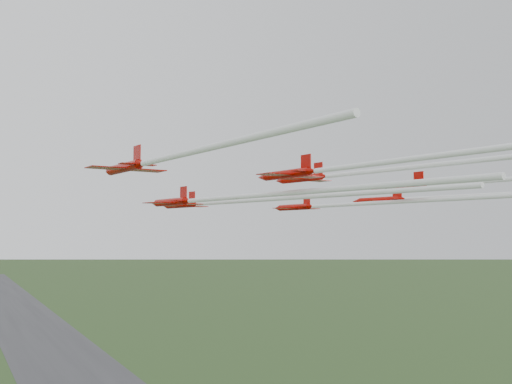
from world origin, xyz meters
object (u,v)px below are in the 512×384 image
jet_row2_left (225,198)px  jet_row2_right (359,204)px  jet_lead (235,201)px  jet_row3_right (432,198)px  jet_row3_left (156,160)px  jet_row4_left (357,166)px  jet_row3_mid (385,170)px

jet_row2_left → jet_row2_right: bearing=-5.1°
jet_lead → jet_row3_right: size_ratio=1.37×
jet_row3_left → jet_row4_left: size_ratio=0.99×
jet_lead → jet_row2_left: jet_lead is taller
jet_row3_mid → jet_row2_right: bearing=51.4°
jet_lead → jet_row2_right: size_ratio=1.02×
jet_row2_left → jet_row3_right: size_ratio=1.25×
jet_lead → jet_row4_left: 39.02m
jet_row3_left → jet_row4_left: (15.44, -16.41, -1.41)m
jet_row2_left → jet_row3_mid: (14.83, -15.42, 3.15)m
jet_row2_right → jet_row4_left: 34.57m
jet_row2_left → jet_row3_mid: size_ratio=1.02×
jet_lead → jet_row3_mid: (6.68, -28.82, 2.82)m
jet_row2_right → jet_row3_mid: 19.84m
jet_row2_left → jet_row2_right: (24.31, 1.68, -0.20)m
jet_row2_right → jet_row4_left: bearing=-133.8°
jet_row3_mid → jet_lead: bearing=93.4°
jet_row2_right → jet_row3_right: (10.75, -4.99, 1.02)m
jet_lead → jet_row2_right: bearing=-46.2°
jet_row3_mid → jet_row4_left: (-12.15, -9.77, -1.10)m
jet_row2_right → jet_row3_right: 11.90m
jet_lead → jet_row3_left: 30.64m
jet_row3_left → jet_row3_mid: 28.37m
jet_row2_right → jet_row2_left: bearing=179.0°
jet_row2_left → jet_row3_right: jet_row3_right is taller
jet_row3_left → jet_row3_mid: (27.59, -6.64, -0.31)m
jet_row2_right → jet_row4_left: (-21.63, -26.87, 2.24)m
jet_row3_mid → jet_row3_right: (20.23, 12.12, -2.32)m
jet_row4_left → jet_row3_right: bearing=26.4°
jet_lead → jet_row2_left: bearing=-131.6°
jet_row2_left → jet_row3_left: bearing=-154.5°
jet_row2_left → jet_row3_left: 15.87m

